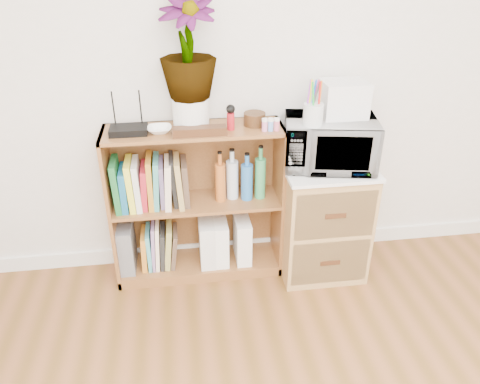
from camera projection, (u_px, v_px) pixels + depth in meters
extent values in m
cube|color=white|center=(251.00, 245.00, 3.14)|extent=(4.00, 0.02, 0.10)
cube|color=brown|center=(197.00, 204.00, 2.77)|extent=(1.00, 0.30, 0.95)
cube|color=#9E7542|center=(321.00, 219.00, 2.86)|extent=(0.50, 0.45, 0.70)
imported|color=white|center=(329.00, 143.00, 2.61)|extent=(0.55, 0.42, 0.28)
cylinder|color=silver|center=(313.00, 114.00, 2.44)|extent=(0.10, 0.10, 0.12)
cube|color=silver|center=(343.00, 99.00, 2.55)|extent=(0.24, 0.20, 0.19)
cube|color=black|center=(129.00, 130.00, 2.48)|extent=(0.20, 0.13, 0.04)
imported|color=white|center=(159.00, 130.00, 2.49)|extent=(0.13, 0.13, 0.03)
cylinder|color=white|center=(191.00, 113.00, 2.52)|extent=(0.20, 0.20, 0.17)
imported|color=#2E6C2B|center=(188.00, 48.00, 2.36)|extent=(0.29, 0.29, 0.52)
cube|color=#371A0F|center=(200.00, 131.00, 2.45)|extent=(0.28, 0.07, 0.05)
cylinder|color=#AA141D|center=(231.00, 121.00, 2.51)|extent=(0.04, 0.04, 0.09)
cylinder|color=#35210E|center=(255.00, 119.00, 2.58)|extent=(0.12, 0.12, 0.07)
cube|color=pink|center=(271.00, 126.00, 2.50)|extent=(0.11, 0.04, 0.05)
cube|color=slate|center=(127.00, 246.00, 2.84)|extent=(0.09, 0.24, 0.30)
cube|color=silver|center=(207.00, 241.00, 2.89)|extent=(0.09, 0.23, 0.29)
cube|color=white|center=(220.00, 240.00, 2.90)|extent=(0.09, 0.23, 0.28)
cube|color=white|center=(242.00, 238.00, 2.92)|extent=(0.09, 0.23, 0.28)
cube|color=#1C6930|center=(117.00, 183.00, 2.63)|extent=(0.04, 0.20, 0.30)
cube|color=#165C87|center=(125.00, 187.00, 2.65)|extent=(0.04, 0.20, 0.24)
cube|color=yellow|center=(131.00, 183.00, 2.65)|extent=(0.04, 0.20, 0.29)
cube|color=silver|center=(138.00, 183.00, 2.65)|extent=(0.04, 0.20, 0.28)
cube|color=#B21E2D|center=(144.00, 186.00, 2.67)|extent=(0.05, 0.20, 0.24)
cube|color=#BB7E21|center=(150.00, 181.00, 2.66)|extent=(0.03, 0.20, 0.30)
cube|color=teal|center=(156.00, 181.00, 2.66)|extent=(0.05, 0.20, 0.29)
cube|color=slate|center=(162.00, 183.00, 2.67)|extent=(0.03, 0.20, 0.26)
cube|color=beige|center=(168.00, 181.00, 2.67)|extent=(0.05, 0.20, 0.28)
cube|color=black|center=(174.00, 180.00, 2.68)|extent=(0.04, 0.20, 0.28)
cube|color=tan|center=(179.00, 180.00, 2.68)|extent=(0.05, 0.20, 0.29)
cube|color=brown|center=(185.00, 182.00, 2.69)|extent=(0.04, 0.20, 0.26)
cylinder|color=#B55C22|center=(220.00, 176.00, 2.70)|extent=(0.06, 0.06, 0.30)
cylinder|color=silver|center=(232.00, 175.00, 2.71)|extent=(0.07, 0.07, 0.30)
cylinder|color=#286BBB|center=(246.00, 176.00, 2.73)|extent=(0.07, 0.07, 0.28)
cylinder|color=#359355|center=(260.00, 172.00, 2.73)|extent=(0.06, 0.06, 0.32)
cube|color=orange|center=(145.00, 249.00, 2.87)|extent=(0.04, 0.19, 0.23)
cube|color=#46A8A9|center=(149.00, 247.00, 2.87)|extent=(0.03, 0.19, 0.25)
cube|color=#916FA7|center=(153.00, 243.00, 2.86)|extent=(0.04, 0.19, 0.30)
cube|color=#FFE9C6|center=(158.00, 243.00, 2.86)|extent=(0.04, 0.19, 0.30)
cube|color=black|center=(163.00, 246.00, 2.88)|extent=(0.04, 0.19, 0.25)
cube|color=#A49C4C|center=(168.00, 244.00, 2.88)|extent=(0.06, 0.19, 0.28)
cube|color=brown|center=(174.00, 246.00, 2.89)|extent=(0.06, 0.19, 0.23)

